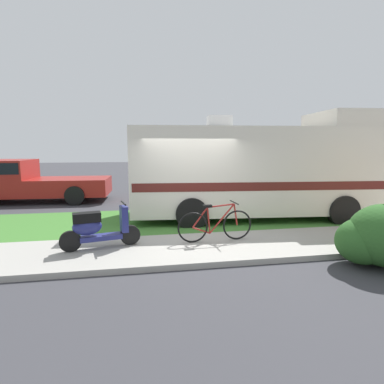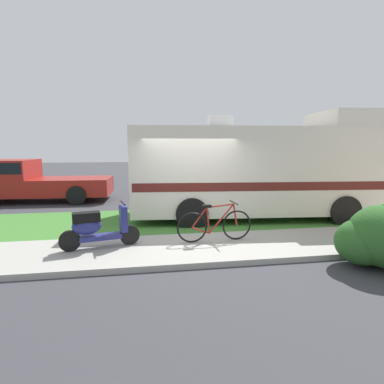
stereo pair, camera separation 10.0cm
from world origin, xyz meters
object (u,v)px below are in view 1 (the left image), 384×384
(scooter, at_px, (98,228))
(bicycle, at_px, (215,225))
(pickup_truck_near, at_px, (22,179))
(motorhome_rv, at_px, (258,169))
(bottle_green, at_px, (367,230))

(scooter, xyz_separation_m, bicycle, (2.60, 0.07, -0.07))
(pickup_truck_near, bearing_deg, bicycle, -47.38)
(motorhome_rv, bearing_deg, scooter, -151.11)
(motorhome_rv, xyz_separation_m, scooter, (-4.60, -2.54, -1.01))
(scooter, bearing_deg, pickup_truck_near, 118.52)
(motorhome_rv, distance_m, pickup_truck_near, 9.61)
(bicycle, height_order, bottle_green, bicycle)
(scooter, xyz_separation_m, pickup_truck_near, (-3.85, 7.08, 0.37))
(motorhome_rv, distance_m, bicycle, 3.35)
(scooter, height_order, bottle_green, scooter)
(pickup_truck_near, bearing_deg, scooter, -61.48)
(pickup_truck_near, xyz_separation_m, bottle_green, (10.23, -7.23, -0.70))
(motorhome_rv, relative_size, scooter, 4.63)
(bicycle, height_order, pickup_truck_near, pickup_truck_near)
(bicycle, bearing_deg, motorhome_rv, 51.00)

